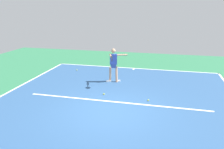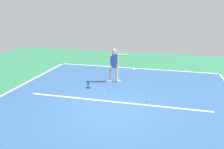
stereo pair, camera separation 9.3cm
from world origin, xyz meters
name	(u,v)px [view 1 (the left image)]	position (x,y,z in m)	size (l,w,h in m)	color
ground_plane	(110,111)	(0.00, 0.00, 0.00)	(22.44, 22.44, 0.00)	#2D754C
court_surface	(110,111)	(0.00, 0.00, 0.00)	(9.92, 12.48, 0.00)	#2D5484
court_line_baseline_near	(134,68)	(0.00, -6.19, 0.00)	(9.92, 0.10, 0.01)	white
court_line_service	(115,102)	(0.00, -0.87, 0.00)	(7.44, 0.10, 0.01)	white
court_line_centre_mark	(134,69)	(0.00, -5.99, 0.00)	(0.10, 0.30, 0.01)	white
tennis_player	(114,63)	(0.64, -3.31, 0.99)	(1.03, 1.30, 1.73)	tan
tennis_ball_near_service_line	(104,94)	(0.65, -1.51, 0.03)	(0.07, 0.07, 0.07)	yellow
tennis_ball_far_corner	(77,70)	(3.28, -4.87, 0.03)	(0.07, 0.07, 0.07)	#CCE033
tennis_ball_by_sideline	(148,100)	(-1.29, -1.28, 0.03)	(0.07, 0.07, 0.07)	yellow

